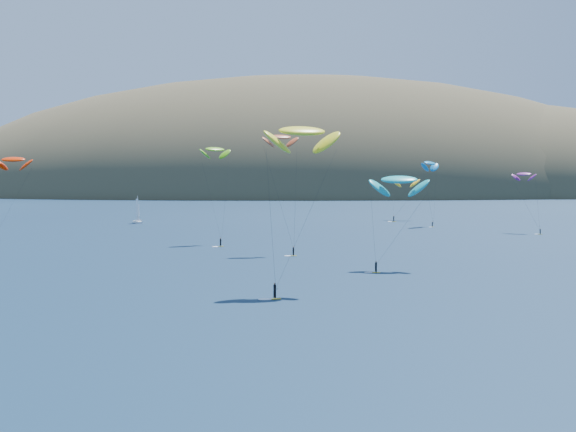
# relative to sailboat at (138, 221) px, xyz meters

# --- Properties ---
(ground) EXTENTS (2800.00, 2800.00, 0.00)m
(ground) POSITION_rel_sailboat_xyz_m (53.44, -200.84, -0.85)
(ground) COLOR black
(ground) RESTS_ON ground
(island) EXTENTS (730.00, 300.00, 210.00)m
(island) POSITION_rel_sailboat_xyz_m (92.83, 361.52, -11.59)
(island) COLOR #3D3526
(island) RESTS_ON ground
(sailboat) EXTENTS (7.84, 7.52, 9.38)m
(sailboat) POSITION_rel_sailboat_xyz_m (0.00, 0.00, 0.00)
(sailboat) COLOR silver
(sailboat) RESTS_ON ground
(kitesurfer_1) EXTENTS (9.56, 7.92, 23.32)m
(kitesurfer_1) POSITION_rel_sailboat_xyz_m (-22.24, -60.77, 19.76)
(kitesurfer_1) COLOR yellow
(kitesurfer_1) RESTS_ON ground
(kitesurfer_2) EXTENTS (11.66, 13.01, 26.31)m
(kitesurfer_2) POSITION_rel_sailboat_xyz_m (49.75, -155.23, 22.41)
(kitesurfer_2) COLOR yellow
(kitesurfer_2) RESTS_ON ground
(kitesurfer_3) EXTENTS (8.50, 14.80, 25.06)m
(kitesurfer_3) POSITION_rel_sailboat_xyz_m (31.60, -76.06, 21.96)
(kitesurfer_3) COLOR yellow
(kitesurfer_3) RESTS_ON ground
(kitesurfer_4) EXTENTS (8.92, 11.24, 22.74)m
(kitesurfer_4) POSITION_rel_sailboat_xyz_m (96.33, -15.74, 19.37)
(kitesurfer_4) COLOR yellow
(kitesurfer_4) RESTS_ON ground
(kitesurfer_5) EXTENTS (11.14, 10.34, 18.79)m
(kitesurfer_5) POSITION_rel_sailboat_xyz_m (68.25, -128.99, 15.10)
(kitesurfer_5) COLOR yellow
(kitesurfer_5) RESTS_ON ground
(kitesurfer_6) EXTENTS (7.18, 12.04, 18.61)m
(kitesurfer_6) POSITION_rel_sailboat_xyz_m (118.11, -43.38, 15.88)
(kitesurfer_6) COLOR yellow
(kitesurfer_6) RESTS_ON ground
(kitesurfer_9) EXTENTS (7.99, 9.84, 26.89)m
(kitesurfer_9) POSITION_rel_sailboat_xyz_m (47.22, -100.81, 23.87)
(kitesurfer_9) COLOR yellow
(kitesurfer_9) RESTS_ON ground
(kitesurfer_11) EXTENTS (11.82, 14.38, 17.40)m
(kitesurfer_11) POSITION_rel_sailboat_xyz_m (94.12, 17.08, 13.85)
(kitesurfer_11) COLOR yellow
(kitesurfer_11) RESTS_ON ground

